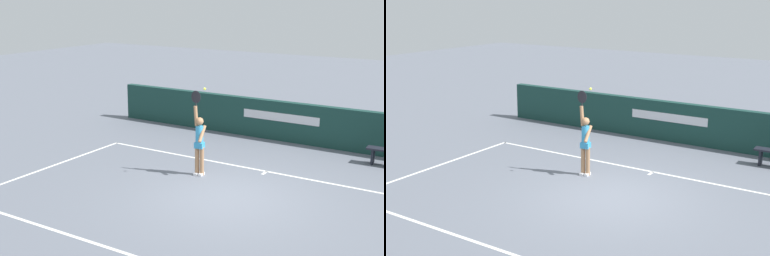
# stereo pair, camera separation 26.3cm
# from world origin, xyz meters

# --- Properties ---
(ground_plane) EXTENTS (60.00, 60.00, 0.00)m
(ground_plane) POSITION_xyz_m (0.00, 0.00, 0.00)
(ground_plane) COLOR slate
(court_lines) EXTENTS (11.07, 6.01, 0.00)m
(court_lines) POSITION_xyz_m (0.00, -0.65, 0.00)
(court_lines) COLOR white
(court_lines) RESTS_ON ground
(back_wall) EXTENTS (15.03, 0.28, 1.35)m
(back_wall) POSITION_xyz_m (-0.00, 5.56, 0.67)
(back_wall) COLOR #153832
(back_wall) RESTS_ON ground
(tennis_player) EXTENTS (0.43, 0.39, 2.36)m
(tennis_player) POSITION_xyz_m (-1.47, 1.03, 0.97)
(tennis_player) COLOR #A67752
(tennis_player) RESTS_ON ground
(tennis_ball) EXTENTS (0.07, 0.07, 0.07)m
(tennis_ball) POSITION_xyz_m (-1.20, 0.86, 2.46)
(tennis_ball) COLOR #C5D92D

